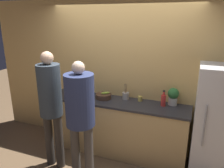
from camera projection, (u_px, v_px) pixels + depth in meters
ground_plane at (109, 161)px, 3.64m from camera, size 14.00×14.00×0.00m
wall_back at (122, 77)px, 3.79m from camera, size 5.20×0.06×2.60m
counter at (116, 126)px, 3.79m from camera, size 2.40×0.59×0.96m
refrigerator at (219, 124)px, 3.10m from camera, size 0.67×0.63×1.68m
person_left at (51, 101)px, 3.23m from camera, size 0.34×0.34×1.84m
person_center at (80, 109)px, 3.02m from camera, size 0.41×0.41×1.75m
fruit_bowl at (104, 96)px, 3.74m from camera, size 0.26×0.26×0.12m
utensil_crock at (126, 95)px, 3.71m from camera, size 0.11×0.11×0.27m
bottle_clear at (65, 90)px, 3.88m from camera, size 0.05×0.05×0.25m
bottle_red at (163, 100)px, 3.41m from camera, size 0.08×0.08×0.26m
cup_black at (67, 96)px, 3.77m from camera, size 0.09×0.09×0.08m
cup_yellow at (140, 99)px, 3.63m from camera, size 0.07×0.07×0.08m
potted_plant at (173, 96)px, 3.44m from camera, size 0.17×0.17×0.28m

